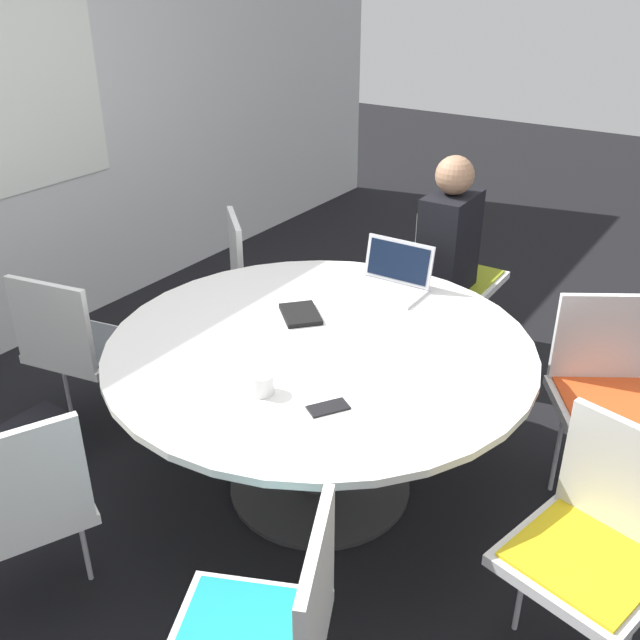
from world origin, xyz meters
The scene contains 15 objects.
ground_plane centered at (0.00, 0.00, 0.00)m, with size 16.00×16.00×0.00m, color black.
conference_table centered at (0.00, 0.00, 0.58)m, with size 1.71×1.71×0.73m.
chair_0 centered at (1.50, 0.09, 0.52)m, with size 0.45×0.43×0.86m.
chair_1 centered at (0.77, 0.92, 0.52)m, with size 0.61×0.61×0.86m.
chair_2 centered at (-0.30, 1.17, 0.52)m, with size 0.50×0.51×0.86m.
chair_3 centered at (-1.12, 0.44, 0.52)m, with size 0.58×0.57×0.86m.
chair_4 centered at (-1.07, -0.55, 0.52)m, with size 0.57×0.56×0.86m.
chair_5 centered at (-0.23, -1.18, 0.52)m, with size 0.51×0.53×0.86m.
chair_6 centered at (0.70, -0.98, 0.52)m, with size 0.59×0.60×0.86m.
person_0 centered at (1.26, 0.00, 0.71)m, with size 0.36×0.26×1.21m.
laptop centered at (0.61, 0.01, 0.78)m, with size 0.26×0.34×0.21m.
spiral_notebook centered at (0.15, 0.20, 0.74)m, with size 0.25×0.26×0.02m.
coffee_cup centered at (-0.42, -0.03, 0.77)m, with size 0.09×0.09×0.08m.
cell_phone centered at (-0.37, -0.28, 0.73)m, with size 0.16×0.13×0.01m.
handbag centered at (-0.67, 1.12, 0.14)m, with size 0.36×0.16×0.28m.
Camera 1 is at (-2.07, -1.38, 2.11)m, focal length 40.00 mm.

